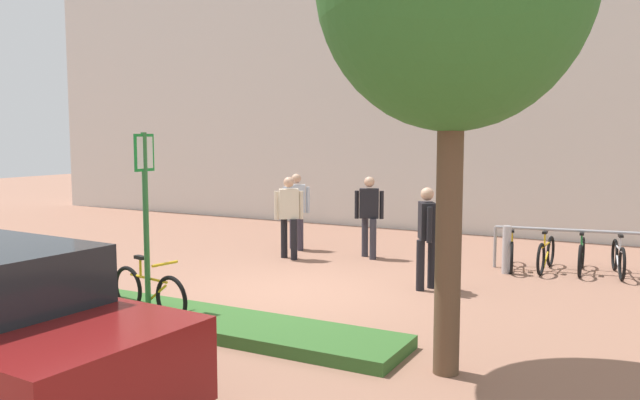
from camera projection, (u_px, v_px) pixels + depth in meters
ground_plane at (300, 292)px, 10.56m from camera, size 60.00×60.00×0.00m
building_facade at (448, 45)px, 17.09m from camera, size 28.00×1.20×10.00m
planter_strip at (166, 315)px, 8.91m from camera, size 7.00×1.10×0.16m
parking_sign_post at (145, 198)px, 8.90m from camera, size 0.08×0.36×2.62m
bike_at_sign at (149, 292)px, 9.10m from camera, size 1.66×0.47×0.86m
bike_rack_cluster at (582, 255)px, 11.96m from camera, size 3.18×1.88×0.83m
bollard_steel at (507, 250)px, 11.92m from camera, size 0.16×0.16×0.90m
person_suited_navy at (427, 231)px, 10.63m from camera, size 0.40×0.55×1.72m
person_suited_dark at (369, 212)px, 13.38m from camera, size 0.57×0.37×1.72m
person_casual_tan at (296, 206)px, 14.39m from camera, size 0.55×0.40×1.72m
person_shirt_white at (289, 212)px, 13.29m from camera, size 0.51×0.43×1.72m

